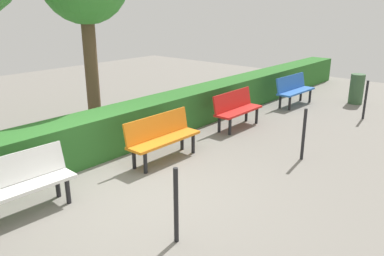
% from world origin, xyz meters
% --- Properties ---
extents(ground_plane, '(23.70, 23.70, 0.00)m').
position_xyz_m(ground_plane, '(0.00, 0.00, 0.00)').
color(ground_plane, gray).
extents(bench_blue, '(1.54, 0.52, 0.86)m').
position_xyz_m(bench_blue, '(-6.66, -0.57, 0.48)').
color(bench_blue, blue).
rests_on(bench_blue, ground_plane).
extents(bench_red, '(1.46, 0.47, 0.86)m').
position_xyz_m(bench_red, '(-3.80, -0.63, 0.48)').
color(bench_red, red).
rests_on(bench_red, ground_plane).
extents(bench_orange, '(1.57, 0.47, 0.86)m').
position_xyz_m(bench_orange, '(-1.21, -0.54, 0.48)').
color(bench_orange, orange).
rests_on(bench_orange, ground_plane).
extents(bench_white, '(1.64, 0.53, 0.86)m').
position_xyz_m(bench_white, '(1.55, -0.65, 0.48)').
color(bench_white, white).
rests_on(bench_white, ground_plane).
extents(hedge_row, '(19.70, 0.77, 0.84)m').
position_xyz_m(hedge_row, '(-1.23, -1.64, 0.42)').
color(hedge_row, '#2D6B28').
rests_on(hedge_row, ground_plane).
extents(railing_post_near, '(0.06, 0.06, 1.00)m').
position_xyz_m(railing_post_near, '(-6.52, 1.47, 0.50)').
color(railing_post_near, black).
rests_on(railing_post_near, ground_plane).
extents(railing_post_mid, '(0.06, 0.06, 1.00)m').
position_xyz_m(railing_post_mid, '(-2.96, 1.47, 0.50)').
color(railing_post_mid, black).
rests_on(railing_post_mid, ground_plane).
extents(railing_post_far, '(0.06, 0.06, 1.00)m').
position_xyz_m(railing_post_far, '(0.55, 1.47, 0.50)').
color(railing_post_far, black).
rests_on(railing_post_far, ground_plane).
extents(trash_bin, '(0.40, 0.40, 0.88)m').
position_xyz_m(trash_bin, '(-8.03, 0.76, 0.44)').
color(trash_bin, '#385938').
rests_on(trash_bin, ground_plane).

